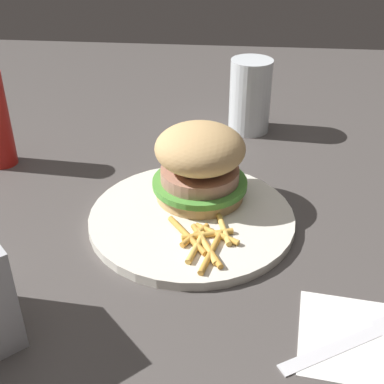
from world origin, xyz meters
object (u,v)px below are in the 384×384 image
(sandwich, at_px, (200,162))
(fries_pile, at_px, (206,240))
(plate, at_px, (192,216))
(napkin, at_px, (358,339))
(drink_glass, at_px, (250,101))
(fork, at_px, (360,336))

(sandwich, height_order, fries_pile, sandwich)
(plate, relative_size, sandwich, 2.07)
(napkin, bearing_deg, plate, -136.08)
(sandwich, relative_size, drink_glass, 1.01)
(sandwich, bearing_deg, plate, -8.73)
(plate, bearing_deg, napkin, 43.92)
(fries_pile, height_order, napkin, fries_pile)
(fries_pile, height_order, drink_glass, drink_glass)
(napkin, bearing_deg, fries_pile, -128.28)
(fork, height_order, drink_glass, drink_glass)
(plate, relative_size, fork, 1.64)
(sandwich, height_order, fork, sandwich)
(fork, xyz_separation_m, drink_glass, (-0.46, -0.11, 0.05))
(fries_pile, relative_size, drink_glass, 0.96)
(fries_pile, bearing_deg, sandwich, -171.41)
(napkin, height_order, drink_glass, drink_glass)
(fries_pile, xyz_separation_m, drink_glass, (-0.34, 0.05, 0.04))
(sandwich, bearing_deg, fork, 37.52)
(fork, relative_size, drink_glass, 1.28)
(plate, xyz_separation_m, fries_pile, (0.06, 0.02, 0.01))
(plate, height_order, drink_glass, drink_glass)
(fries_pile, distance_m, napkin, 0.20)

